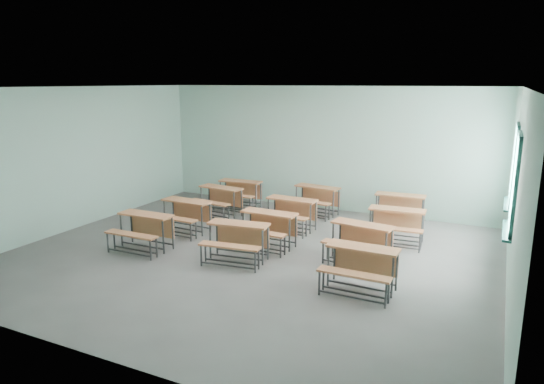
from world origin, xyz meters
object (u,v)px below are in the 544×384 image
(desk_unit_r3c0, at_px, (239,190))
(desk_unit_r2c2, at_px, (396,221))
(desk_unit_r0c2, at_px, (361,262))
(desk_unit_r2c1, at_px, (290,209))
(desk_unit_r0c1, at_px, (237,237))
(desk_unit_r1c2, at_px, (360,237))
(desk_unit_r3c1, at_px, (315,196))
(desk_unit_r0c0, at_px, (143,226))
(desk_unit_r1c0, at_px, (184,211))
(desk_unit_r2c0, at_px, (218,197))
(desk_unit_r3c2, at_px, (399,205))
(desk_unit_r1c1, at_px, (267,224))

(desk_unit_r3c0, bearing_deg, desk_unit_r2c2, -17.76)
(desk_unit_r0c2, height_order, desk_unit_r2c1, same)
(desk_unit_r0c1, xyz_separation_m, desk_unit_r1c2, (2.08, 0.96, 0.00))
(desk_unit_r0c1, distance_m, desk_unit_r2c2, 3.40)
(desk_unit_r0c2, bearing_deg, desk_unit_r1c2, 106.89)
(desk_unit_r1c2, height_order, desk_unit_r3c1, same)
(desk_unit_r2c1, bearing_deg, desk_unit_r2c2, 5.17)
(desk_unit_r0c0, relative_size, desk_unit_r0c1, 0.93)
(desk_unit_r0c0, relative_size, desk_unit_r3c0, 0.97)
(desk_unit_r1c2, relative_size, desk_unit_r2c1, 1.05)
(desk_unit_r0c1, xyz_separation_m, desk_unit_r1c0, (-1.95, 1.05, 0.00))
(desk_unit_r2c0, bearing_deg, desk_unit_r3c2, 22.17)
(desk_unit_r1c0, bearing_deg, desk_unit_r1c2, 1.77)
(desk_unit_r1c0, height_order, desk_unit_r2c1, same)
(desk_unit_r0c2, distance_m, desk_unit_r1c1, 2.61)
(desk_unit_r0c2, height_order, desk_unit_r2c2, same)
(desk_unit_r0c0, xyz_separation_m, desk_unit_r1c1, (2.17, 1.20, 0.00))
(desk_unit_r1c0, distance_m, desk_unit_r3c1, 3.39)
(desk_unit_r0c0, distance_m, desk_unit_r1c1, 2.48)
(desk_unit_r3c1, bearing_deg, desk_unit_r3c0, -166.12)
(desk_unit_r0c2, relative_size, desk_unit_r2c2, 0.97)
(desk_unit_r0c1, height_order, desk_unit_r2c2, same)
(desk_unit_r0c0, height_order, desk_unit_r2c1, same)
(desk_unit_r0c0, relative_size, desk_unit_r2c2, 0.96)
(desk_unit_r1c2, relative_size, desk_unit_r2c0, 1.00)
(desk_unit_r3c2, bearing_deg, desk_unit_r3c0, 179.74)
(desk_unit_r2c1, bearing_deg, desk_unit_r3c0, 150.95)
(desk_unit_r1c1, bearing_deg, desk_unit_r0c2, -27.46)
(desk_unit_r1c0, xyz_separation_m, desk_unit_r3c0, (0.03, 2.42, 0.00))
(desk_unit_r3c1, bearing_deg, desk_unit_r1c1, -82.52)
(desk_unit_r2c0, relative_size, desk_unit_r2c1, 1.05)
(desk_unit_r0c0, distance_m, desk_unit_r2c0, 2.82)
(desk_unit_r2c1, height_order, desk_unit_r3c2, same)
(desk_unit_r1c0, distance_m, desk_unit_r1c1, 2.11)
(desk_unit_r2c1, relative_size, desk_unit_r3c2, 0.99)
(desk_unit_r3c0, bearing_deg, desk_unit_r0c0, -94.64)
(desk_unit_r0c0, bearing_deg, desk_unit_r1c1, 28.46)
(desk_unit_r1c0, height_order, desk_unit_r3c1, same)
(desk_unit_r1c0, relative_size, desk_unit_r1c1, 1.02)
(desk_unit_r0c2, xyz_separation_m, desk_unit_r2c1, (-2.33, 2.53, 0.00))
(desk_unit_r0c1, distance_m, desk_unit_r3c0, 3.97)
(desk_unit_r1c0, height_order, desk_unit_r1c1, same)
(desk_unit_r0c1, bearing_deg, desk_unit_r2c0, 120.35)
(desk_unit_r0c1, xyz_separation_m, desk_unit_r2c1, (0.11, 2.23, 0.00))
(desk_unit_r0c2, height_order, desk_unit_r1c2, same)
(desk_unit_r2c0, relative_size, desk_unit_r3c0, 1.04)
(desk_unit_r1c1, bearing_deg, desk_unit_r2c2, 32.24)
(desk_unit_r1c0, xyz_separation_m, desk_unit_r1c2, (4.03, -0.09, 0.00))
(desk_unit_r2c2, bearing_deg, desk_unit_r1c2, -109.57)
(desk_unit_r0c1, bearing_deg, desk_unit_r0c2, -14.44)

